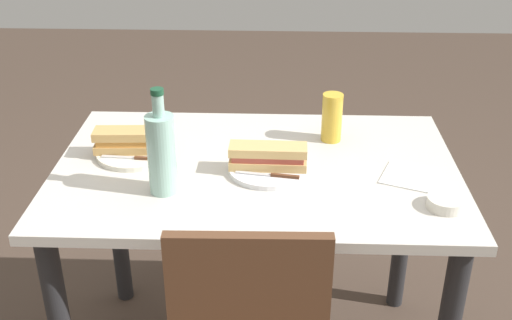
{
  "coord_description": "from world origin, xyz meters",
  "views": [
    {
      "loc": [
        -0.06,
        1.63,
        1.63
      ],
      "look_at": [
        0.0,
        0.0,
        0.78
      ],
      "focal_mm": 44.76,
      "sensor_mm": 36.0,
      "label": 1
    }
  ],
  "objects": [
    {
      "name": "paper_napkin",
      "position": [
        -0.43,
        0.05,
        0.76
      ],
      "size": [
        0.18,
        0.18,
        0.0
      ],
      "primitive_type": "cube",
      "rotation": [
        0.0,
        0.0,
        -0.38
      ],
      "color": "white",
      "rests_on": "dining_table"
    },
    {
      "name": "water_bottle",
      "position": [
        0.24,
        0.15,
        0.88
      ],
      "size": [
        0.08,
        0.08,
        0.29
      ],
      "color": "#99C6B7",
      "rests_on": "dining_table"
    },
    {
      "name": "baguette_sandwich_far",
      "position": [
        -0.04,
        0.03,
        0.81
      ],
      "size": [
        0.22,
        0.07,
        0.07
      ],
      "color": "tan",
      "rests_on": "plate_far"
    },
    {
      "name": "olive_bowl",
      "position": [
        -0.5,
        0.21,
        0.77
      ],
      "size": [
        0.1,
        0.1,
        0.03
      ],
      "primitive_type": "cylinder",
      "color": "silver",
      "rests_on": "dining_table"
    },
    {
      "name": "knife_far",
      "position": [
        -0.05,
        0.08,
        0.78
      ],
      "size": [
        0.18,
        0.04,
        0.01
      ],
      "color": "silver",
      "rests_on": "plate_far"
    },
    {
      "name": "plate_far",
      "position": [
        -0.04,
        0.03,
        0.77
      ],
      "size": [
        0.23,
        0.23,
        0.01
      ],
      "primitive_type": "cylinder",
      "color": "white",
      "rests_on": "dining_table"
    },
    {
      "name": "dining_table",
      "position": [
        0.0,
        0.0,
        0.64
      ],
      "size": [
        1.17,
        0.76,
        0.76
      ],
      "color": "beige",
      "rests_on": "ground"
    },
    {
      "name": "beer_glass",
      "position": [
        -0.23,
        -0.18,
        0.84
      ],
      "size": [
        0.06,
        0.06,
        0.15
      ],
      "primitive_type": "cylinder",
      "color": "gold",
      "rests_on": "dining_table"
    },
    {
      "name": "knife_near",
      "position": [
        0.35,
        -0.01,
        0.78
      ],
      "size": [
        0.18,
        0.02,
        0.01
      ],
      "color": "silver",
      "rests_on": "plate_near"
    },
    {
      "name": "plate_near",
      "position": [
        0.37,
        -0.06,
        0.77
      ],
      "size": [
        0.23,
        0.23,
        0.01
      ],
      "primitive_type": "cylinder",
      "color": "silver",
      "rests_on": "dining_table"
    },
    {
      "name": "baguette_sandwich_near",
      "position": [
        0.37,
        -0.06,
        0.81
      ],
      "size": [
        0.23,
        0.08,
        0.07
      ],
      "color": "tan",
      "rests_on": "plate_near"
    }
  ]
}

